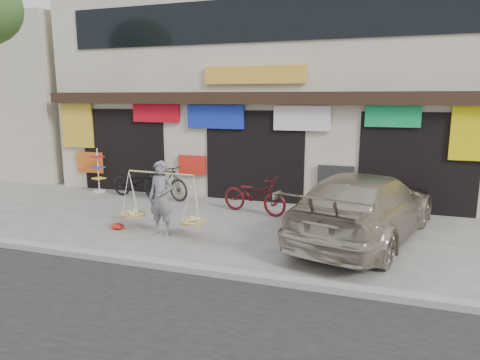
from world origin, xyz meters
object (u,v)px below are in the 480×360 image
(bike_0, at_px, (137,182))
(suv, at_px, (365,206))
(bike_2, at_px, (254,195))
(display_rack, at_px, (98,174))
(street_vendor, at_px, (161,201))
(bike_1, at_px, (165,182))

(bike_0, height_order, suv, suv)
(bike_2, height_order, suv, suv)
(display_rack, bearing_deg, bike_2, -9.34)
(bike_2, xyz_separation_m, display_rack, (-5.62, 0.93, 0.08))
(street_vendor, relative_size, display_rack, 1.49)
(bike_1, relative_size, bike_2, 0.95)
(bike_1, xyz_separation_m, suv, (5.93, -1.92, 0.19))
(street_vendor, xyz_separation_m, display_rack, (-4.16, 3.34, -0.20))
(bike_1, height_order, bike_2, bike_1)
(bike_0, height_order, bike_1, bike_1)
(bike_1, height_order, display_rack, display_rack)
(bike_1, bearing_deg, bike_0, 107.23)
(bike_1, bearing_deg, bike_2, -87.00)
(bike_1, height_order, suv, suv)
(street_vendor, distance_m, display_rack, 5.33)
(street_vendor, xyz_separation_m, bike_2, (1.47, 2.41, -0.28))
(bike_0, bearing_deg, bike_1, -81.63)
(street_vendor, bearing_deg, bike_2, 62.40)
(street_vendor, distance_m, bike_1, 3.45)
(street_vendor, bearing_deg, suv, 18.36)
(bike_2, bearing_deg, bike_1, 92.21)
(bike_0, bearing_deg, street_vendor, -134.17)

